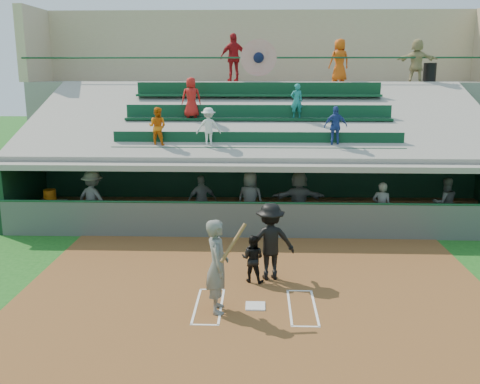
{
  "coord_description": "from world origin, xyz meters",
  "views": [
    {
      "loc": [
        0.06,
        -10.85,
        5.06
      ],
      "look_at": [
        -0.46,
        3.5,
        1.8
      ],
      "focal_mm": 40.0,
      "sensor_mm": 36.0,
      "label": 1
    }
  ],
  "objects_px": {
    "home_plate": "(255,306)",
    "white_table": "(53,212)",
    "water_cooler": "(50,196)",
    "trash_bin": "(430,73)",
    "catcher": "(253,258)",
    "batter_at_plate": "(217,266)"
  },
  "relations": [
    {
      "from": "home_plate",
      "to": "white_table",
      "type": "xyz_separation_m",
      "value": [
        -6.93,
        6.4,
        0.37
      ]
    },
    {
      "from": "home_plate",
      "to": "trash_bin",
      "type": "distance_m",
      "value": 15.21
    },
    {
      "from": "water_cooler",
      "to": "white_table",
      "type": "bearing_deg",
      "value": 62.1
    },
    {
      "from": "home_plate",
      "to": "trash_bin",
      "type": "relative_size",
      "value": 0.54
    },
    {
      "from": "water_cooler",
      "to": "home_plate",
      "type": "bearing_deg",
      "value": -42.36
    },
    {
      "from": "home_plate",
      "to": "catcher",
      "type": "distance_m",
      "value": 1.56
    },
    {
      "from": "home_plate",
      "to": "water_cooler",
      "type": "distance_m",
      "value": 9.46
    },
    {
      "from": "batter_at_plate",
      "to": "catcher",
      "type": "xyz_separation_m",
      "value": [
        0.73,
        1.66,
        -0.43
      ]
    },
    {
      "from": "catcher",
      "to": "white_table",
      "type": "xyz_separation_m",
      "value": [
        -6.85,
        4.95,
        -0.2
      ]
    },
    {
      "from": "white_table",
      "to": "water_cooler",
      "type": "distance_m",
      "value": 0.57
    },
    {
      "from": "catcher",
      "to": "home_plate",
      "type": "bearing_deg",
      "value": 107.62
    },
    {
      "from": "water_cooler",
      "to": "trash_bin",
      "type": "relative_size",
      "value": 0.52
    },
    {
      "from": "home_plate",
      "to": "white_table",
      "type": "distance_m",
      "value": 9.44
    },
    {
      "from": "batter_at_plate",
      "to": "white_table",
      "type": "distance_m",
      "value": 9.03
    },
    {
      "from": "batter_at_plate",
      "to": "catcher",
      "type": "height_order",
      "value": "batter_at_plate"
    },
    {
      "from": "trash_bin",
      "to": "home_plate",
      "type": "bearing_deg",
      "value": -120.06
    },
    {
      "from": "catcher",
      "to": "water_cooler",
      "type": "bearing_deg",
      "value": -21.09
    },
    {
      "from": "home_plate",
      "to": "water_cooler",
      "type": "xyz_separation_m",
      "value": [
        -6.96,
        6.35,
        0.94
      ]
    },
    {
      "from": "batter_at_plate",
      "to": "catcher",
      "type": "bearing_deg",
      "value": 66.42
    },
    {
      "from": "home_plate",
      "to": "white_table",
      "type": "relative_size",
      "value": 0.51
    },
    {
      "from": "catcher",
      "to": "batter_at_plate",
      "type": "bearing_deg",
      "value": 80.79
    },
    {
      "from": "batter_at_plate",
      "to": "home_plate",
      "type": "bearing_deg",
      "value": 14.96
    }
  ]
}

